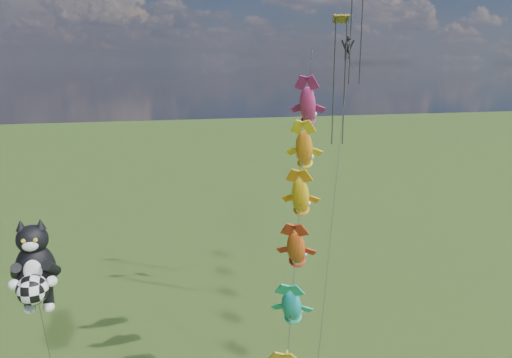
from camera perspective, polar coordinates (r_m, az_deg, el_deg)
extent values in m
ellipsoid|color=black|center=(26.27, -23.84, -9.60)|extent=(2.35, 2.18, 2.73)
ellipsoid|color=black|center=(25.64, -24.21, -6.31)|extent=(1.87, 1.80, 1.38)
cone|color=black|center=(25.51, -25.30, -4.80)|extent=(0.63, 0.63, 0.51)
cone|color=black|center=(25.34, -23.41, -4.72)|extent=(0.63, 0.63, 0.51)
ellipsoid|color=white|center=(25.17, -24.40, -7.00)|extent=(0.80, 0.63, 0.50)
ellipsoid|color=white|center=(25.59, -24.14, -9.61)|extent=(0.91, 0.65, 1.13)
sphere|color=gold|center=(25.07, -25.06, -6.45)|extent=(0.21, 0.21, 0.21)
sphere|color=gold|center=(24.97, -23.90, -6.41)|extent=(0.21, 0.21, 0.21)
sphere|color=white|center=(25.71, -25.94, -10.83)|extent=(0.51, 0.51, 0.51)
sphere|color=white|center=(25.39, -22.31, -10.76)|extent=(0.51, 0.51, 0.51)
sphere|color=white|center=(26.97, -24.44, -13.34)|extent=(0.55, 0.55, 0.55)
sphere|color=white|center=(26.81, -22.60, -13.32)|extent=(0.55, 0.55, 0.55)
sphere|color=white|center=(25.39, -24.19, -11.47)|extent=(1.43, 1.43, 1.43)
cylinder|color=black|center=(24.33, 4.60, -8.07)|extent=(6.41, 14.50, 19.10)
ellipsoid|color=#198FBF|center=(23.62, 4.09, -14.22)|extent=(1.78, 2.55, 2.62)
ellipsoid|color=orange|center=(24.36, 4.62, -7.84)|extent=(1.78, 2.55, 2.62)
ellipsoid|color=yellow|center=(25.38, 5.10, -1.91)|extent=(1.78, 2.55, 2.62)
ellipsoid|color=red|center=(26.65, 5.53, 3.50)|extent=(1.78, 2.55, 2.62)
ellipsoid|color=#D8337B|center=(28.14, 5.93, 8.39)|extent=(1.78, 2.55, 2.62)
cylinder|color=black|center=(29.91, 9.39, 2.28)|extent=(8.34, 14.95, 25.58)
cube|color=green|center=(35.02, 9.70, 17.61)|extent=(1.15, 1.03, 0.56)
cylinder|color=black|center=(34.79, 8.86, 10.62)|extent=(0.08, 0.08, 8.55)
cylinder|color=black|center=(35.07, 9.99, 10.60)|extent=(0.08, 0.08, 8.55)
cylinder|color=black|center=(37.81, 10.76, 16.39)|extent=(0.08, 0.08, 8.14)
cylinder|color=black|center=(38.13, 11.86, 16.31)|extent=(0.08, 0.08, 8.14)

